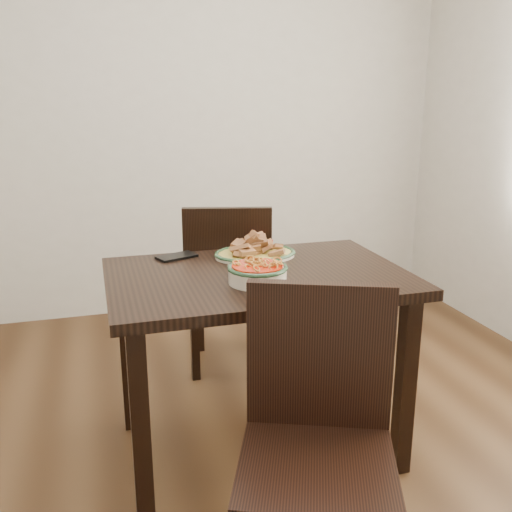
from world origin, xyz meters
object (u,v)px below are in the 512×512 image
object	(u,v)px
chair_near	(318,428)
noodle_bowl	(258,271)
chair_far	(228,280)
dining_table	(257,300)
fish_plate	(255,246)
smartphone	(177,257)

from	to	relation	value
chair_near	noodle_bowl	size ratio (longest dim) A/B	4.09
chair_near	chair_far	bearing A→B (deg)	109.25
dining_table	chair_near	xyz separation A→B (m)	(-0.02, -0.67, -0.14)
fish_plate	dining_table	bearing A→B (deg)	-103.88
chair_near	smartphone	distance (m)	1.02
chair_far	fish_plate	distance (m)	0.56
dining_table	chair_near	size ratio (longest dim) A/B	1.25
smartphone	dining_table	bearing A→B (deg)	-69.01
chair_near	noodle_bowl	xyz separation A→B (m)	(-0.01, 0.56, 0.29)
dining_table	smartphone	xyz separation A→B (m)	(-0.26, 0.29, 0.11)
dining_table	chair_far	world-z (taller)	chair_far
chair_near	fish_plate	world-z (taller)	chair_near
dining_table	fish_plate	distance (m)	0.27
dining_table	noodle_bowl	xyz separation A→B (m)	(-0.03, -0.11, 0.15)
chair_far	fish_plate	bearing A→B (deg)	104.93
chair_far	smartphone	distance (m)	0.57
fish_plate	smartphone	distance (m)	0.33
chair_far	chair_near	bearing A→B (deg)	101.54
chair_far	noodle_bowl	bearing A→B (deg)	98.62
noodle_bowl	smartphone	distance (m)	0.47
fish_plate	noodle_bowl	size ratio (longest dim) A/B	1.54
dining_table	chair_near	world-z (taller)	chair_near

